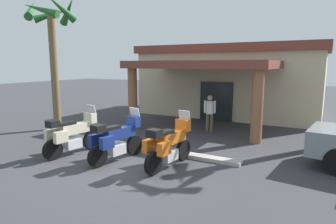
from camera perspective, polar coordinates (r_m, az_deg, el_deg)
name	(u,v)px	position (r m, az deg, el deg)	size (l,w,h in m)	color
ground_plane	(127,164)	(9.21, -8.04, -10.01)	(80.00, 80.00, 0.00)	#38383D
motel_building	(232,79)	(18.43, 12.37, 6.24)	(10.59, 10.02, 4.12)	beige
motorcycle_cream	(72,134)	(10.40, -18.25, -4.15)	(0.79, 2.21, 1.61)	black
motorcycle_blue	(116,139)	(9.36, -10.12, -5.29)	(0.82, 2.21, 1.61)	black
motorcycle_orange	(169,144)	(8.65, 0.16, -6.36)	(0.75, 2.21, 1.61)	black
pedestrian	(210,111)	(13.27, 8.16, 0.22)	(0.51, 0.32, 1.66)	brown
palm_tree_roadside	(52,35)	(14.52, -21.74, 13.86)	(2.34, 2.43, 6.07)	brown
curb_strip	(142,148)	(10.65, -5.07, -6.94)	(7.22, 0.36, 0.12)	#ADA89E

